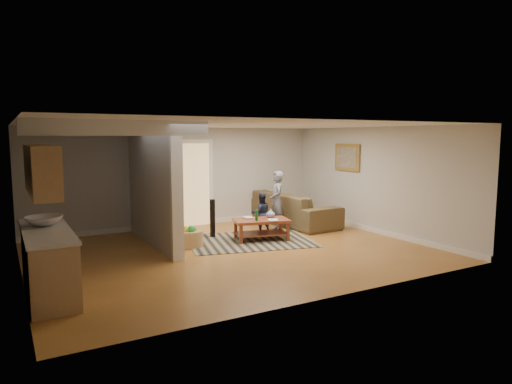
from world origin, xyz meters
TOP-DOWN VIEW (x-y plane):
  - ground at (0.00, 0.00)m, footprint 7.50×7.50m
  - room_shell at (-1.07, 0.43)m, footprint 7.54×6.02m
  - area_rug at (0.72, 0.67)m, footprint 3.04×2.52m
  - sofa at (2.65, 1.88)m, footprint 1.24×2.87m
  - coffee_table at (1.01, 0.64)m, footprint 1.32×0.97m
  - tv_console at (-0.94, 2.19)m, footprint 0.58×1.35m
  - speaker_left at (-1.00, 1.04)m, footprint 0.11×0.11m
  - speaker_right at (0.16, 1.40)m, footprint 0.09×0.09m
  - toy_basket at (-0.60, 0.81)m, footprint 0.52×0.52m
  - child at (1.81, 1.30)m, footprint 0.51×0.62m
  - toddler at (1.33, 1.23)m, footprint 0.55×0.47m

SIDE VIEW (x-z plane):
  - ground at x=0.00m, z-range 0.00..0.00m
  - sofa at x=2.65m, z-range -0.41..0.41m
  - child at x=1.81m, z-range -0.73..0.73m
  - toddler at x=1.33m, z-range -0.48..0.48m
  - area_rug at x=0.72m, z-range 0.00..0.01m
  - toy_basket at x=-0.60m, z-range -0.04..0.42m
  - coffee_table at x=1.01m, z-range 0.01..0.71m
  - speaker_right at x=0.16m, z-range 0.00..0.87m
  - speaker_left at x=-1.00m, z-range 0.00..0.98m
  - tv_console at x=-0.94m, z-range 0.19..1.32m
  - room_shell at x=-1.07m, z-range 0.20..2.72m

